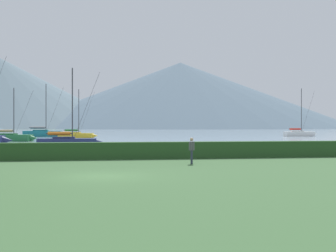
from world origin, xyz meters
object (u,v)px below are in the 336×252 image
at_px(sailboat_slip_5, 76,135).
at_px(sailboat_slip_3, 299,133).
at_px(sailboat_slip_6, 43,133).
at_px(person_seated_viewer, 192,148).
at_px(sailboat_slip_4, 11,137).
at_px(sailboat_slip_8, 68,142).

bearing_deg(sailboat_slip_5, sailboat_slip_3, 21.64).
xyz_separation_m(sailboat_slip_3, sailboat_slip_5, (-48.58, -9.08, -0.04)).
distance_m(sailboat_slip_6, person_seated_viewer, 74.87).
height_order(sailboat_slip_4, person_seated_viewer, sailboat_slip_4).
bearing_deg(sailboat_slip_8, sailboat_slip_4, 114.86).
xyz_separation_m(sailboat_slip_5, sailboat_slip_8, (0.20, -35.18, -0.00)).
height_order(sailboat_slip_5, sailboat_slip_8, sailboat_slip_5).
bearing_deg(person_seated_viewer, sailboat_slip_4, 124.40).
bearing_deg(sailboat_slip_3, sailboat_slip_5, -167.63).
bearing_deg(sailboat_slip_4, sailboat_slip_6, 101.09).
bearing_deg(sailboat_slip_4, sailboat_slip_5, 70.96).
height_order(sailboat_slip_6, person_seated_viewer, sailboat_slip_6).
distance_m(sailboat_slip_5, sailboat_slip_8, 35.18).
distance_m(sailboat_slip_4, person_seated_viewer, 47.93).
bearing_deg(sailboat_slip_3, person_seated_viewer, -118.74).
height_order(sailboat_slip_3, person_seated_viewer, sailboat_slip_3).
bearing_deg(sailboat_slip_4, sailboat_slip_3, 36.54).
bearing_deg(sailboat_slip_8, sailboat_slip_3, 43.16).
xyz_separation_m(sailboat_slip_6, sailboat_slip_8, (7.63, -50.03, -0.16)).
distance_m(sailboat_slip_4, sailboat_slip_5, 16.75).
xyz_separation_m(sailboat_slip_3, sailboat_slip_4, (-57.92, -22.97, -0.03)).
relative_size(sailboat_slip_6, sailboat_slip_8, 1.30).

